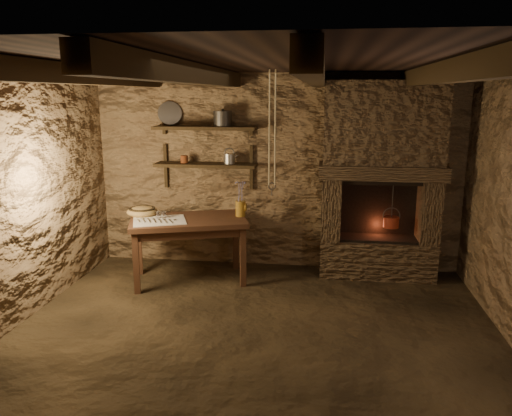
# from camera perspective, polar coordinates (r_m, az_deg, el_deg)

# --- Properties ---
(floor) EXTENTS (4.50, 4.50, 0.00)m
(floor) POSITION_cam_1_polar(r_m,az_deg,el_deg) (4.67, -0.30, -14.51)
(floor) COLOR black
(floor) RESTS_ON ground
(back_wall) EXTENTS (4.50, 0.04, 2.40)m
(back_wall) POSITION_cam_1_polar(r_m,az_deg,el_deg) (6.20, 2.28, 4.09)
(back_wall) COLOR #4F3925
(back_wall) RESTS_ON floor
(front_wall) EXTENTS (4.50, 0.04, 2.40)m
(front_wall) POSITION_cam_1_polar(r_m,az_deg,el_deg) (2.38, -7.19, -10.71)
(front_wall) COLOR #4F3925
(front_wall) RESTS_ON floor
(left_wall) EXTENTS (0.04, 4.00, 2.40)m
(left_wall) POSITION_cam_1_polar(r_m,az_deg,el_deg) (5.07, -26.36, 0.76)
(left_wall) COLOR #4F3925
(left_wall) RESTS_ON floor
(ceiling) EXTENTS (4.50, 4.00, 0.04)m
(ceiling) POSITION_cam_1_polar(r_m,az_deg,el_deg) (4.15, -0.33, 16.36)
(ceiling) COLOR black
(ceiling) RESTS_ON back_wall
(beam_far_left) EXTENTS (0.14, 3.95, 0.16)m
(beam_far_left) POSITION_cam_1_polar(r_m,az_deg,el_deg) (4.60, -19.77, 14.17)
(beam_far_left) COLOR black
(beam_far_left) RESTS_ON ceiling
(beam_mid_left) EXTENTS (0.14, 3.95, 0.16)m
(beam_mid_left) POSITION_cam_1_polar(r_m,az_deg,el_deg) (4.25, -7.26, 14.97)
(beam_mid_left) COLOR black
(beam_mid_left) RESTS_ON ceiling
(beam_mid_right) EXTENTS (0.14, 3.95, 0.16)m
(beam_mid_right) POSITION_cam_1_polar(r_m,az_deg,el_deg) (4.11, 6.84, 15.05)
(beam_mid_right) COLOR black
(beam_mid_right) RESTS_ON ceiling
(beam_far_right) EXTENTS (0.14, 3.95, 0.16)m
(beam_far_right) POSITION_cam_1_polar(r_m,az_deg,el_deg) (4.21, 21.02, 14.26)
(beam_far_right) COLOR black
(beam_far_right) RESTS_ON ceiling
(shelf_lower) EXTENTS (1.25, 0.30, 0.04)m
(shelf_lower) POSITION_cam_1_polar(r_m,az_deg,el_deg) (6.17, -5.77, 4.92)
(shelf_lower) COLOR black
(shelf_lower) RESTS_ON back_wall
(shelf_upper) EXTENTS (1.25, 0.30, 0.04)m
(shelf_upper) POSITION_cam_1_polar(r_m,az_deg,el_deg) (6.13, -5.86, 9.10)
(shelf_upper) COLOR black
(shelf_upper) RESTS_ON back_wall
(hearth) EXTENTS (1.43, 0.51, 2.30)m
(hearth) POSITION_cam_1_polar(r_m,az_deg,el_deg) (5.98, 14.09, 3.63)
(hearth) COLOR #3A2B1D
(hearth) RESTS_ON floor
(work_table) EXTENTS (1.48, 1.11, 0.75)m
(work_table) POSITION_cam_1_polar(r_m,az_deg,el_deg) (5.89, -7.65, -4.46)
(work_table) COLOR #371F13
(work_table) RESTS_ON floor
(linen_cloth) EXTENTS (0.70, 0.64, 0.01)m
(linen_cloth) POSITION_cam_1_polar(r_m,az_deg,el_deg) (5.73, -10.98, -1.43)
(linen_cloth) COLOR beige
(linen_cloth) RESTS_ON work_table
(pewter_cutlery_row) EXTENTS (0.52, 0.35, 0.01)m
(pewter_cutlery_row) POSITION_cam_1_polar(r_m,az_deg,el_deg) (5.72, -11.04, -1.38)
(pewter_cutlery_row) COLOR gray
(pewter_cutlery_row) RESTS_ON linen_cloth
(drinking_glasses) EXTENTS (0.19, 0.06, 0.07)m
(drinking_glasses) POSITION_cam_1_polar(r_m,az_deg,el_deg) (5.82, -10.48, -0.78)
(drinking_glasses) COLOR white
(drinking_glasses) RESTS_ON linen_cloth
(stoneware_jug) EXTENTS (0.15, 0.15, 0.42)m
(stoneware_jug) POSITION_cam_1_polar(r_m,az_deg,el_deg) (5.82, -1.76, 0.77)
(stoneware_jug) COLOR #8D631B
(stoneware_jug) RESTS_ON work_table
(wooden_bowl) EXTENTS (0.40, 0.40, 0.13)m
(wooden_bowl) POSITION_cam_1_polar(r_m,az_deg,el_deg) (6.04, -12.88, -0.42)
(wooden_bowl) COLOR olive
(wooden_bowl) RESTS_ON work_table
(iron_stockpot) EXTENTS (0.24, 0.24, 0.16)m
(iron_stockpot) POSITION_cam_1_polar(r_m,az_deg,el_deg) (6.07, -3.81, 10.06)
(iron_stockpot) COLOR #292724
(iron_stockpot) RESTS_ON shelf_upper
(tin_pan) EXTENTS (0.32, 0.21, 0.29)m
(tin_pan) POSITION_cam_1_polar(r_m,az_deg,el_deg) (6.34, -9.83, 10.61)
(tin_pan) COLOR #A1A19B
(tin_pan) RESTS_ON shelf_upper
(small_kettle) EXTENTS (0.19, 0.15, 0.19)m
(small_kettle) POSITION_cam_1_polar(r_m,az_deg,el_deg) (6.10, -3.05, 5.65)
(small_kettle) COLOR #A1A19B
(small_kettle) RESTS_ON shelf_lower
(rusty_tin) EXTENTS (0.09, 0.09, 0.09)m
(rusty_tin) POSITION_cam_1_polar(r_m,az_deg,el_deg) (6.23, -8.20, 5.54)
(rusty_tin) COLOR #622A13
(rusty_tin) RESTS_ON shelf_lower
(red_pot) EXTENTS (0.20, 0.19, 0.54)m
(red_pot) POSITION_cam_1_polar(r_m,az_deg,el_deg) (6.06, 15.20, -1.47)
(red_pot) COLOR maroon
(red_pot) RESTS_ON hearth
(hanging_ropes) EXTENTS (0.08, 0.08, 1.20)m
(hanging_ropes) POSITION_cam_1_polar(r_m,az_deg,el_deg) (5.19, 1.87, 9.04)
(hanging_ropes) COLOR tan
(hanging_ropes) RESTS_ON ceiling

